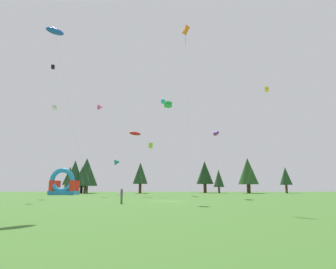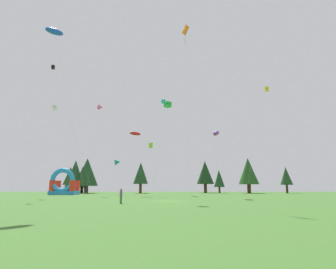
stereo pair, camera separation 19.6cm
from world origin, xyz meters
TOP-DOWN VIEW (x-y plane):
  - ground_plane at (0.00, 0.00)m, footprint 120.00×120.00m
  - kite_cyan_parafoil at (-1.52, 35.40)m, footprint 2.43×12.92m
  - kite_teal_delta at (-12.70, 29.45)m, footprint 1.89×2.82m
  - kite_blue_parafoil at (-13.02, -10.28)m, footprint 3.97×7.60m
  - kite_white_box at (-23.97, 16.65)m, footprint 8.62×0.90m
  - kite_yellow_box at (20.79, 16.12)m, footprint 5.41×3.15m
  - kite_green_box at (0.10, -0.20)m, footprint 2.97×2.75m
  - kite_lime_box at (-3.65, 17.73)m, footprint 1.78×2.05m
  - kite_purple_parafoil at (9.20, 12.33)m, footprint 1.75×6.71m
  - kite_black_box at (-22.92, 12.22)m, footprint 9.80×0.53m
  - kite_red_parafoil at (-7.69, 23.31)m, footprint 3.59×2.83m
  - kite_orange_diamond at (2.59, -2.53)m, footprint 1.37×5.78m
  - kite_pink_delta at (-16.97, 27.21)m, footprint 1.91×6.21m
  - person_near_camera at (-5.48, -5.62)m, footprint 0.43×0.43m
  - inflatable_orange_dome at (-25.50, 28.55)m, footprint 6.21×4.92m
  - tree_row_0 at (-29.43, 43.63)m, footprint 4.16×4.16m
  - tree_row_1 at (-26.91, 40.48)m, footprint 5.55×5.55m
  - tree_row_2 at (-25.76, 43.55)m, footprint 4.36×4.36m
  - tree_row_3 at (-23.75, 41.08)m, footprint 6.56×6.56m
  - tree_row_4 at (-8.19, 41.37)m, footprint 4.31×4.31m
  - tree_row_5 at (11.04, 45.97)m, footprint 5.20×5.20m
  - tree_row_6 at (14.84, 43.48)m, footprint 3.13×3.13m
  - tree_row_7 at (22.93, 41.27)m, footprint 5.78×5.78m
  - tree_row_8 at (34.22, 42.53)m, footprint 3.52×3.52m

SIDE VIEW (x-z plane):
  - ground_plane at x=0.00m, z-range 0.00..0.00m
  - person_near_camera at x=-5.48m, z-range 0.17..1.94m
  - inflatable_orange_dome at x=-25.50m, z-range -1.00..5.33m
  - tree_row_6 at x=14.84m, z-range 0.82..7.59m
  - tree_row_8 at x=34.22m, z-range 1.12..8.58m
  - tree_row_0 at x=-29.43m, z-range 1.12..8.74m
  - tree_row_2 at x=-25.76m, z-range 1.07..8.85m
  - tree_row_1 at x=-26.91m, z-range 0.78..10.14m
  - tree_row_4 at x=-8.19m, z-range 1.25..10.05m
  - tree_row_3 at x=-23.75m, z-range 0.98..11.00m
  - tree_row_5 at x=11.04m, z-range 1.25..10.82m
  - tree_row_7 at x=22.93m, z-range 1.20..11.24m
  - kite_teal_delta at x=-12.70m, z-range 3.56..12.23m
  - kite_lime_box at x=-3.65m, z-range 4.91..15.83m
  - kite_purple_parafoil at x=9.20m, z-range 5.68..18.19m
  - kite_green_box at x=0.10m, z-range 6.75..21.10m
  - kite_red_parafoil at x=-7.69m, z-range 6.71..21.25m
  - kite_white_box at x=-23.97m, z-range 8.95..27.83m
  - kite_blue_parafoil at x=-13.02m, z-range 9.59..30.06m
  - kite_pink_delta at x=-16.97m, z-range 10.33..32.51m
  - kite_yellow_box at x=20.79m, z-range 10.73..33.32m
  - kite_orange_diamond at x=2.59m, z-range 11.82..37.06m
  - kite_black_box at x=-22.92m, z-range 12.30..38.20m
  - kite_cyan_parafoil at x=-1.52m, z-range 12.35..38.47m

